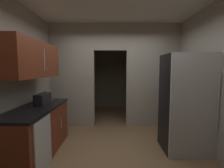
# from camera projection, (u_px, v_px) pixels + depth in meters

# --- Properties ---
(ground) EXTENTS (20.00, 20.00, 0.00)m
(ground) POSITION_uv_depth(u_px,v_px,m) (116.00, 155.00, 2.96)
(ground) COLOR brown
(kitchen_overhead_slab) EXTENTS (3.90, 7.17, 0.06)m
(kitchen_overhead_slab) POSITION_uv_depth(u_px,v_px,m) (115.00, 6.00, 3.18)
(kitchen_overhead_slab) COLOR silver
(kitchen_partition) EXTENTS (3.50, 0.12, 2.77)m
(kitchen_partition) POSITION_uv_depth(u_px,v_px,m) (116.00, 73.00, 4.40)
(kitchen_partition) COLOR #9E998C
(kitchen_partition) RESTS_ON ground
(adjoining_room_shell) EXTENTS (3.50, 2.35, 2.77)m
(adjoining_room_shell) POSITION_uv_depth(u_px,v_px,m) (114.00, 74.00, 6.05)
(adjoining_room_shell) COLOR gray
(adjoining_room_shell) RESTS_ON ground
(refrigerator) EXTENTS (0.85, 0.73, 1.84)m
(refrigerator) POSITION_uv_depth(u_px,v_px,m) (186.00, 103.00, 3.08)
(refrigerator) COLOR black
(refrigerator) RESTS_ON ground
(lower_cabinet_run) EXTENTS (0.65, 1.72, 0.89)m
(lower_cabinet_run) POSITION_uv_depth(u_px,v_px,m) (37.00, 131.00, 2.93)
(lower_cabinet_run) COLOR maroon
(lower_cabinet_run) RESTS_ON ground
(dishwasher) EXTENTS (0.02, 0.56, 0.83)m
(dishwasher) POSITION_uv_depth(u_px,v_px,m) (43.00, 145.00, 2.45)
(dishwasher) COLOR #B7BABC
(dishwasher) RESTS_ON ground
(upper_cabinet_counterside) EXTENTS (0.36, 1.55, 0.62)m
(upper_cabinet_counterside) POSITION_uv_depth(u_px,v_px,m) (34.00, 60.00, 2.81)
(upper_cabinet_counterside) COLOR maroon
(boombox) EXTENTS (0.18, 0.43, 0.24)m
(boombox) POSITION_uv_depth(u_px,v_px,m) (43.00, 99.00, 3.10)
(boombox) COLOR black
(boombox) RESTS_ON lower_cabinet_run
(book_stack) EXTENTS (0.14, 0.17, 0.08)m
(book_stack) POSITION_uv_depth(u_px,v_px,m) (49.00, 99.00, 3.47)
(book_stack) COLOR #8C3893
(book_stack) RESTS_ON lower_cabinet_run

